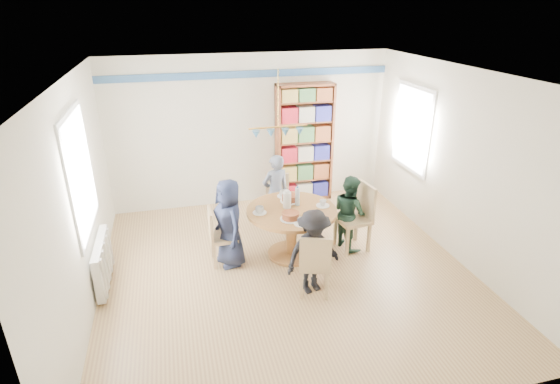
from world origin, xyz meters
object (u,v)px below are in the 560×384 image
object	(u,v)px
person_left	(229,223)
bookshelf	(304,145)
chair_far	(278,198)
person_near	(313,252)
radiator	(103,262)
person_far	(276,192)
dining_table	(292,221)
person_right	(349,212)
chair_near	(315,262)
chair_right	(358,214)
chair_left	(218,234)

from	to	relation	value
person_left	bookshelf	xyz separation A→B (m)	(1.67, 1.91, 0.43)
chair_far	person_near	distance (m)	1.92
radiator	person_far	size ratio (longest dim) A/B	0.78
bookshelf	dining_table	bearing A→B (deg)	-111.91
radiator	person_far	world-z (taller)	person_far
person_near	person_far	bearing A→B (deg)	78.36
radiator	chair_far	xyz separation A→B (m)	(2.64, 1.14, 0.13)
dining_table	bookshelf	bearing A→B (deg)	68.09
person_right	person_far	bearing A→B (deg)	34.69
chair_far	chair_near	size ratio (longest dim) A/B	0.99
radiator	chair_near	size ratio (longest dim) A/B	1.13
dining_table	person_near	size ratio (longest dim) A/B	1.13
person_right	bookshelf	distance (m)	1.95
dining_table	person_far	distance (m)	0.89
chair_right	person_near	size ratio (longest dim) A/B	0.90
chair_near	person_right	bearing A→B (deg)	49.60
person_near	chair_right	bearing A→B (deg)	27.97
chair_far	person_right	distance (m)	1.31
chair_far	dining_table	bearing A→B (deg)	-92.67
chair_right	person_left	world-z (taller)	person_left
bookshelf	radiator	bearing A→B (deg)	-148.78
dining_table	chair_left	xyz separation A→B (m)	(-1.06, 0.04, -0.08)
chair_left	person_right	distance (m)	1.97
dining_table	chair_left	world-z (taller)	chair_left
chair_far	bookshelf	distance (m)	1.30
bookshelf	person_left	bearing A→B (deg)	-131.17
person_left	person_right	xyz separation A→B (m)	(1.81, 0.03, -0.07)
chair_near	person_right	xyz separation A→B (m)	(0.89, 1.05, 0.09)
chair_far	person_far	xyz separation A→B (m)	(-0.07, -0.13, 0.16)
chair_near	person_left	size ratio (longest dim) A/B	0.69
person_left	dining_table	bearing A→B (deg)	75.88
chair_near	bookshelf	world-z (taller)	bookshelf
dining_table	chair_far	size ratio (longest dim) A/B	1.49
chair_far	person_left	distance (m)	1.40
person_left	person_right	world-z (taller)	person_left
chair_left	bookshelf	distance (m)	2.69
person_far	bookshelf	size ratio (longest dim) A/B	0.59
chair_left	bookshelf	world-z (taller)	bookshelf
chair_near	person_left	xyz separation A→B (m)	(-0.92, 1.02, 0.16)
person_right	chair_near	bearing A→B (deg)	126.56
chair_right	bookshelf	world-z (taller)	bookshelf
chair_near	person_left	bearing A→B (deg)	132.26
chair_near	radiator	bearing A→B (deg)	161.24
chair_right	person_near	bearing A→B (deg)	-138.78
chair_right	chair_far	bearing A→B (deg)	133.16
dining_table	person_far	size ratio (longest dim) A/B	1.01
dining_table	chair_right	bearing A→B (deg)	-1.83
chair_near	bookshelf	xyz separation A→B (m)	(0.75, 2.93, 0.59)
dining_table	person_right	distance (m)	0.91
chair_right	bookshelf	distance (m)	2.03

